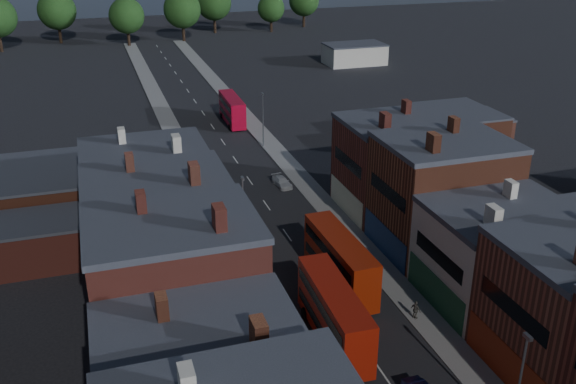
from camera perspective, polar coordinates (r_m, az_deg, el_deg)
pavement_west at (r=83.33m, az=-8.10°, el=1.02°), size 3.00×200.00×0.12m
pavement_east at (r=86.16m, az=0.43°, el=2.04°), size 3.00×200.00×0.12m
lamp_post_1 at (r=44.36m, az=19.93°, el=-15.46°), size 0.25×0.70×8.12m
lamp_post_2 at (r=63.70m, az=-4.00°, el=-1.52°), size 0.25×0.70×8.12m
lamp_post_3 at (r=93.35m, az=-2.24°, el=6.74°), size 0.25×0.70×8.12m
bus_0 at (r=51.55m, az=4.13°, el=-10.71°), size 3.15×11.42×4.90m
bus_1 at (r=58.71m, az=4.64°, el=-6.08°), size 3.13×11.54×4.96m
bus_2 at (r=105.45m, az=-4.99°, el=7.34°), size 2.77×10.37×4.46m
car_2 at (r=66.78m, az=-2.80°, el=-4.20°), size 2.17×4.23×1.14m
car_3 at (r=80.73m, az=-0.54°, el=0.90°), size 2.04×4.06×1.13m
ped_1 at (r=51.55m, az=-0.93°, el=-12.74°), size 1.02×0.64×1.97m
ped_3 at (r=55.88m, az=11.29°, el=-10.25°), size 0.79×1.08×1.67m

